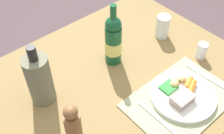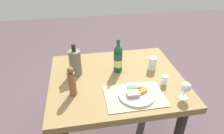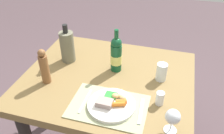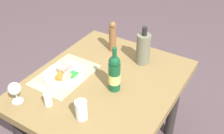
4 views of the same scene
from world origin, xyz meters
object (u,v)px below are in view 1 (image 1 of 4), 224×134
at_px(cooler_bottle, 39,79).
at_px(wine_bottle, 113,41).
at_px(fork, 157,118).
at_px(dining_table, 122,91).
at_px(salt_shaker, 202,51).
at_px(water_tumbler, 162,28).
at_px(dinner_plate, 183,94).
at_px(pepper_mill, 74,130).
at_px(knife, 205,76).

bearing_deg(cooler_bottle, wine_bottle, -2.82).
bearing_deg(fork, dining_table, 77.66).
bearing_deg(salt_shaker, water_tumbler, 94.85).
height_order(fork, water_tumbler, water_tumbler).
relative_size(dinner_plate, water_tumbler, 2.30).
bearing_deg(dinner_plate, cooler_bottle, 139.42).
relative_size(salt_shaker, pepper_mill, 0.34).
distance_m(dinner_plate, cooler_bottle, 0.59).
height_order(water_tumbler, pepper_mill, pepper_mill).
bearing_deg(salt_shaker, fork, -165.81).
xyz_separation_m(dining_table, salt_shaker, (0.36, -0.16, 0.15)).
bearing_deg(pepper_mill, dinner_plate, -12.27).
height_order(dining_table, pepper_mill, pepper_mill).
xyz_separation_m(knife, salt_shaker, (0.09, 0.10, 0.03)).
bearing_deg(salt_shaker, knife, -133.30).
xyz_separation_m(dining_table, dinner_plate, (0.10, -0.26, 0.13)).
bearing_deg(dinner_plate, salt_shaker, 21.16).
xyz_separation_m(water_tumbler, salt_shaker, (0.02, -0.23, -0.01)).
bearing_deg(pepper_mill, wine_bottle, 32.83).
bearing_deg(cooler_bottle, knife, -31.41).
bearing_deg(dining_table, dinner_plate, -68.05).
bearing_deg(dining_table, cooler_bottle, 160.57).
xyz_separation_m(cooler_bottle, salt_shaker, (0.70, -0.28, -0.08)).
distance_m(dining_table, dinner_plate, 0.31).
relative_size(wine_bottle, salt_shaker, 3.72).
relative_size(knife, water_tumbler, 1.66).
relative_size(cooler_bottle, pepper_mill, 1.17).
bearing_deg(cooler_bottle, dining_table, -19.43).
relative_size(fork, wine_bottle, 0.66).
xyz_separation_m(knife, pepper_mill, (-0.64, 0.10, 0.11)).
distance_m(water_tumbler, pepper_mill, 0.75).
bearing_deg(water_tumbler, dinner_plate, -125.79).
relative_size(dinner_plate, knife, 1.39).
bearing_deg(knife, fork, 177.54).
bearing_deg(pepper_mill, fork, -19.11).
distance_m(wine_bottle, pepper_mill, 0.47).
distance_m(dining_table, pepper_mill, 0.46).
bearing_deg(wine_bottle, dining_table, -107.73).
xyz_separation_m(fork, pepper_mill, (-0.31, 0.11, 0.11)).
bearing_deg(cooler_bottle, salt_shaker, -21.50).
distance_m(cooler_bottle, water_tumbler, 0.68).
xyz_separation_m(knife, water_tumbler, (0.07, 0.33, 0.04)).
xyz_separation_m(dinner_plate, pepper_mill, (-0.47, 0.10, 0.10)).
bearing_deg(knife, dinner_plate, 177.35).
bearing_deg(dining_table, wine_bottle, 72.27).
distance_m(fork, pepper_mill, 0.35).
distance_m(fork, knife, 0.33).
bearing_deg(knife, pepper_mill, 167.14).
bearing_deg(salt_shaker, wine_bottle, 142.22).
bearing_deg(knife, dining_table, 132.99).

